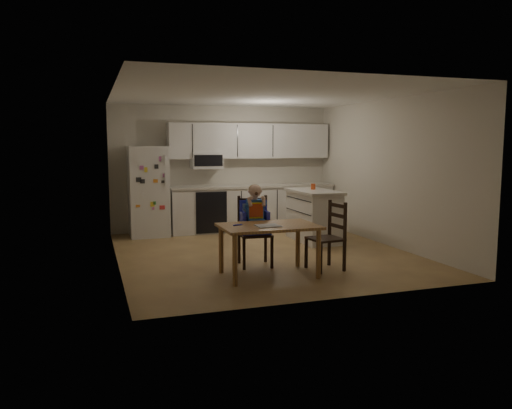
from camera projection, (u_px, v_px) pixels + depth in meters
The scene contains 10 objects.
room at pixel (254, 174), 8.28m from camera, with size 4.52×5.01×2.51m.
refrigerator at pixel (148, 191), 9.41m from camera, with size 0.72×0.70×1.70m, color silver.
kitchen_run at pixel (250, 187), 10.14m from camera, with size 3.37×0.62×2.15m.
kitchen_island at pixel (314, 215), 8.95m from camera, with size 0.65×1.24×0.92m.
red_cup at pixel (313, 187), 9.06m from camera, with size 0.08×0.08×0.10m, color #BD4218.
dining_table at pixel (269, 232), 6.55m from camera, with size 1.27×0.82×0.68m.
napkin at pixel (268, 226), 6.44m from camera, with size 0.30×0.26×0.01m, color #B2B2B7.
toddler_spoon at pixel (237, 225), 6.50m from camera, with size 0.02×0.02×0.12m, color #2930C4.
chair_booster at pixel (254, 217), 7.12m from camera, with size 0.49×0.49×1.17m.
chair_side at pixel (331, 231), 6.91m from camera, with size 0.46×0.46×0.95m.
Camera 1 is at (-2.60, -7.39, 1.73)m, focal length 35.00 mm.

